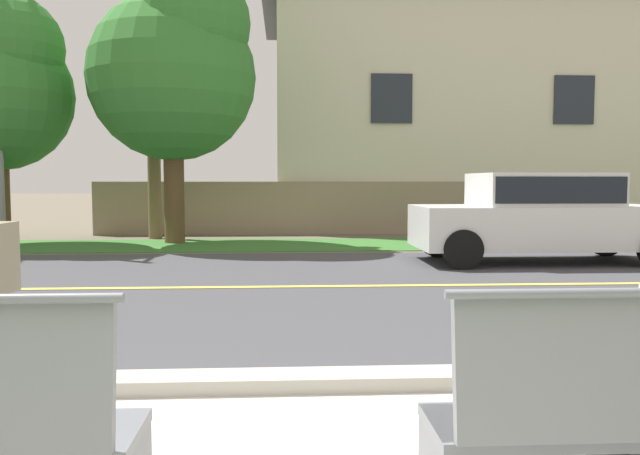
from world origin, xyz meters
TOP-DOWN VIEW (x-y plane):
  - ground_plane at (0.00, 8.00)m, footprint 140.00×140.00m
  - curb_edge at (0.00, 2.35)m, footprint 44.00×0.30m
  - street_asphalt at (0.00, 6.50)m, footprint 52.00×8.00m
  - road_centre_line at (0.00, 6.50)m, footprint 48.00×0.14m
  - far_verge_grass at (0.00, 12.14)m, footprint 48.00×2.80m
  - car_white_near at (4.42, 8.90)m, footprint 4.30×1.86m
  - streetlamp at (-5.90, 11.96)m, footprint 0.24×2.10m
  - shade_tree_centre at (-2.38, 12.68)m, footprint 3.73×3.73m
  - garden_wall at (1.53, 15.10)m, footprint 13.00×0.36m
  - house_across_street at (5.32, 18.29)m, footprint 11.89×6.91m

SIDE VIEW (x-z plane):
  - ground_plane at x=0.00m, z-range 0.00..0.00m
  - street_asphalt at x=0.00m, z-range 0.00..0.01m
  - far_verge_grass at x=0.00m, z-range 0.00..0.02m
  - road_centre_line at x=0.00m, z-range 0.01..0.01m
  - curb_edge at x=0.00m, z-range 0.00..0.11m
  - garden_wall at x=1.53m, z-range 0.00..1.40m
  - car_white_near at x=4.42m, z-range 0.08..1.62m
  - house_across_street at x=5.32m, z-range 0.05..7.19m
  - streetlamp at x=-5.90m, z-range 0.50..7.02m
  - shade_tree_centre at x=-2.38m, z-range 0.92..7.07m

